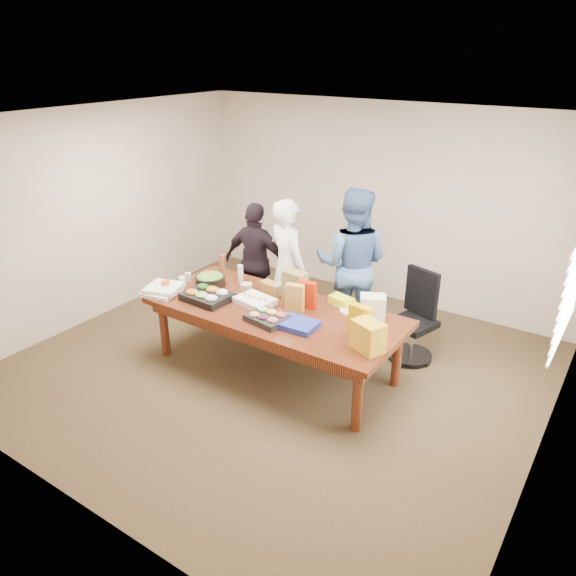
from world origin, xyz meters
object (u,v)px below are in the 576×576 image
Objects in this scene: person_right at (352,264)px; sheet_cake at (255,301)px; office_chair at (413,320)px; salad_bowl at (210,281)px; conference_table at (275,339)px; person_center at (287,267)px.

person_right is 1.35m from sheet_cake.
office_chair is at bearing 151.44° from person_right.
sheet_cake is 1.13× the size of salad_bowl.
sheet_cake is at bearing -176.18° from conference_table.
person_right reaches higher than person_center.
conference_table is 2.79× the size of office_chair.
conference_table is 1.09m from salad_bowl.
office_chair is 1.80m from sheet_cake.
conference_table is 1.37m from person_right.
person_center is at bearing 8.48° from person_right.
conference_table is at bearing 13.05° from sheet_cake.
office_chair is at bearing 23.81° from salad_bowl.
salad_bowl is at bearing 22.70° from person_right.
salad_bowl reaches higher than sheet_cake.
person_right reaches higher than office_chair.
sheet_cake is (-0.53, -1.23, -0.15)m from person_right.
conference_table is 0.48m from sheet_cake.
salad_bowl is (-0.58, -0.76, -0.05)m from person_center.
person_center reaches higher than sheet_cake.
conference_table is 6.91× the size of sheet_cake.
conference_table is 1.50× the size of person_right.
person_center is 4.79× the size of salad_bowl.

